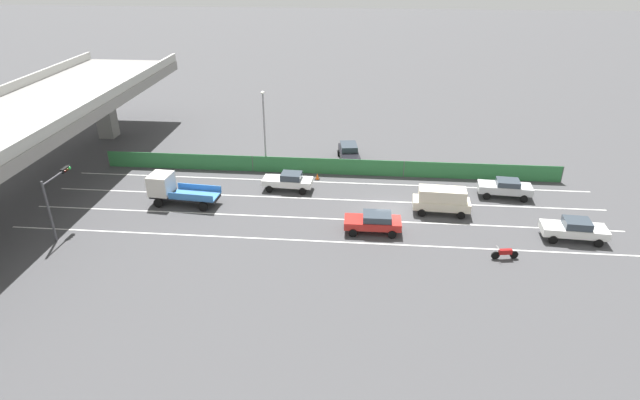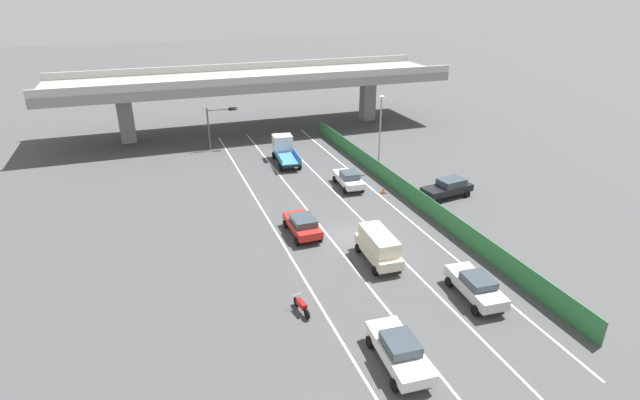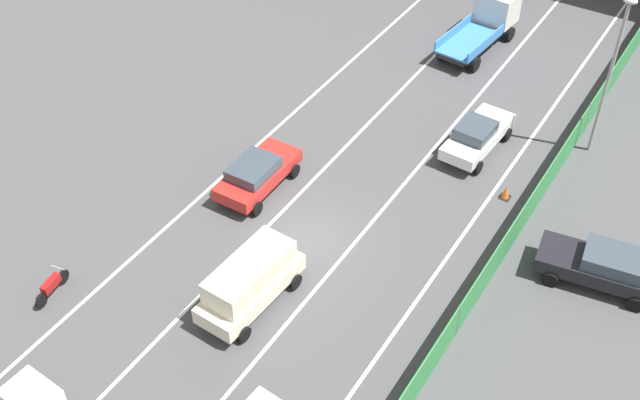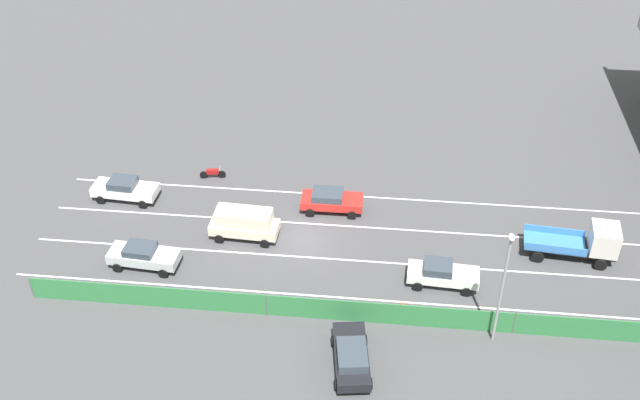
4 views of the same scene
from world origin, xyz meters
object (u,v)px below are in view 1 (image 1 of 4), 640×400
(flatbed_truck_blue, at_px, (172,189))
(car_sedan_red, at_px, (374,221))
(car_hatchback_white, at_px, (574,229))
(motorcycle, at_px, (505,253))
(car_sedan_white, at_px, (289,181))
(street_lamp, at_px, (264,124))
(traffic_cone, at_px, (317,177))
(car_sedan_silver, at_px, (505,187))
(traffic_light, at_px, (56,191))
(parked_sedan_dark, at_px, (349,152))
(car_van_cream, at_px, (442,199))

(flatbed_truck_blue, bearing_deg, car_sedan_red, -101.49)
(car_hatchback_white, xyz_separation_m, motorcycle, (-3.25, 5.73, -0.44))
(car_sedan_white, height_order, street_lamp, street_lamp)
(traffic_cone, bearing_deg, car_sedan_silver, -97.60)
(car_sedan_silver, bearing_deg, traffic_light, 105.23)
(car_sedan_red, distance_m, parked_sedan_dark, 14.73)
(car_van_cream, height_order, motorcycle, car_van_cream)
(car_sedan_white, bearing_deg, parked_sedan_dark, -34.50)
(car_hatchback_white, bearing_deg, motorcycle, 119.59)
(car_van_cream, xyz_separation_m, flatbed_truck_blue, (-0.18, 22.66, 0.09))
(motorcycle, distance_m, street_lamp, 24.95)
(car_van_cream, distance_m, motorcycle, 7.72)
(car_sedan_silver, bearing_deg, car_hatchback_white, -153.83)
(traffic_light, bearing_deg, traffic_cone, -57.33)
(car_hatchback_white, relative_size, parked_sedan_dark, 0.98)
(car_sedan_red, height_order, motorcycle, car_sedan_red)
(car_hatchback_white, xyz_separation_m, traffic_light, (-2.47, 38.64, 2.62))
(car_hatchback_white, height_order, traffic_cone, car_hatchback_white)
(car_hatchback_white, relative_size, car_sedan_white, 1.06)
(car_van_cream, xyz_separation_m, street_lamp, (7.88, 16.07, 3.45))
(flatbed_truck_blue, bearing_deg, motorcycle, -103.95)
(car_sedan_white, relative_size, motorcycle, 2.34)
(traffic_cone, bearing_deg, flatbed_truck_blue, 116.96)
(car_van_cream, distance_m, street_lamp, 18.23)
(car_sedan_red, relative_size, traffic_cone, 7.04)
(car_hatchback_white, relative_size, street_lamp, 0.61)
(flatbed_truck_blue, distance_m, parked_sedan_dark, 18.33)
(car_sedan_white, relative_size, car_sedan_red, 1.04)
(flatbed_truck_blue, xyz_separation_m, traffic_light, (-5.77, 6.55, 2.19))
(car_sedan_silver, distance_m, car_van_cream, 6.97)
(flatbed_truck_blue, distance_m, traffic_cone, 13.35)
(motorcycle, height_order, traffic_light, traffic_light)
(car_hatchback_white, relative_size, car_van_cream, 1.02)
(traffic_cone, bearing_deg, car_hatchback_white, -114.76)
(street_lamp, bearing_deg, flatbed_truck_blue, 140.75)
(car_sedan_silver, height_order, parked_sedan_dark, parked_sedan_dark)
(traffic_light, bearing_deg, flatbed_truck_blue, -48.61)
(flatbed_truck_blue, xyz_separation_m, motorcycle, (-6.55, -26.37, -0.86))
(flatbed_truck_blue, height_order, street_lamp, street_lamp)
(parked_sedan_dark, bearing_deg, flatbed_truck_blue, 127.04)
(car_sedan_silver, height_order, flatbed_truck_blue, flatbed_truck_blue)
(car_sedan_white, height_order, traffic_light, traffic_light)
(car_sedan_red, height_order, traffic_cone, car_sedan_red)
(car_sedan_white, distance_m, traffic_light, 18.73)
(flatbed_truck_blue, relative_size, parked_sedan_dark, 1.22)
(car_sedan_red, relative_size, parked_sedan_dark, 0.89)
(motorcycle, xyz_separation_m, traffic_light, (0.78, 32.91, 3.05))
(traffic_light, height_order, street_lamp, street_lamp)
(car_hatchback_white, bearing_deg, flatbed_truck_blue, 84.13)
(car_sedan_red, height_order, parked_sedan_dark, parked_sedan_dark)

